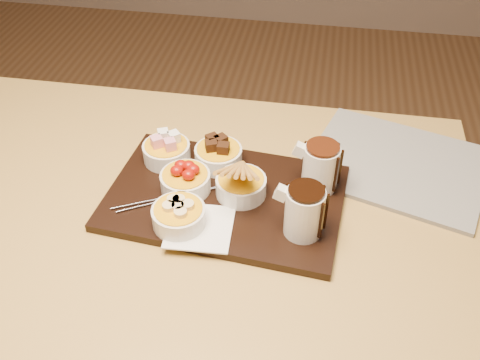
% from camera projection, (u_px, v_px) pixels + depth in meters
% --- Properties ---
extents(dining_table, '(1.20, 0.80, 0.75)m').
position_uv_depth(dining_table, '(180.00, 238.00, 1.13)').
color(dining_table, '#B08B41').
rests_on(dining_table, ground).
extents(serving_board, '(0.48, 0.34, 0.02)m').
position_uv_depth(serving_board, '(225.00, 198.00, 1.07)').
color(serving_board, black).
rests_on(serving_board, dining_table).
extents(napkin, '(0.13, 0.13, 0.00)m').
position_uv_depth(napkin, '(200.00, 227.00, 0.99)').
color(napkin, white).
rests_on(napkin, serving_board).
extents(bowl_marshmallows, '(0.10, 0.10, 0.04)m').
position_uv_depth(bowl_marshmallows, '(167.00, 152.00, 1.13)').
color(bowl_marshmallows, silver).
rests_on(bowl_marshmallows, serving_board).
extents(bowl_cake, '(0.10, 0.10, 0.04)m').
position_uv_depth(bowl_cake, '(218.00, 156.00, 1.12)').
color(bowl_cake, silver).
rests_on(bowl_cake, serving_board).
extents(bowl_strawberries, '(0.10, 0.10, 0.04)m').
position_uv_depth(bowl_strawberries, '(186.00, 182.00, 1.06)').
color(bowl_strawberries, silver).
rests_on(bowl_strawberries, serving_board).
extents(bowl_biscotti, '(0.10, 0.10, 0.04)m').
position_uv_depth(bowl_biscotti, '(241.00, 186.00, 1.05)').
color(bowl_biscotti, silver).
rests_on(bowl_biscotti, serving_board).
extents(bowl_bananas, '(0.10, 0.10, 0.04)m').
position_uv_depth(bowl_bananas, '(179.00, 217.00, 0.99)').
color(bowl_bananas, silver).
rests_on(bowl_bananas, serving_board).
extents(pitcher_dark_chocolate, '(0.08, 0.08, 0.10)m').
position_uv_depth(pitcher_dark_chocolate, '(304.00, 212.00, 0.95)').
color(pitcher_dark_chocolate, silver).
rests_on(pitcher_dark_chocolate, serving_board).
extents(pitcher_milk_chocolate, '(0.08, 0.08, 0.10)m').
position_uv_depth(pitcher_milk_chocolate, '(320.00, 168.00, 1.05)').
color(pitcher_milk_chocolate, silver).
rests_on(pitcher_milk_chocolate, serving_board).
extents(fondue_skewers, '(0.14, 0.25, 0.01)m').
position_uv_depth(fondue_skewers, '(177.00, 195.00, 1.05)').
color(fondue_skewers, silver).
rests_on(fondue_skewers, serving_board).
extents(newspaper, '(0.43, 0.38, 0.01)m').
position_uv_depth(newspaper, '(397.00, 164.00, 1.15)').
color(newspaper, beige).
rests_on(newspaper, dining_table).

